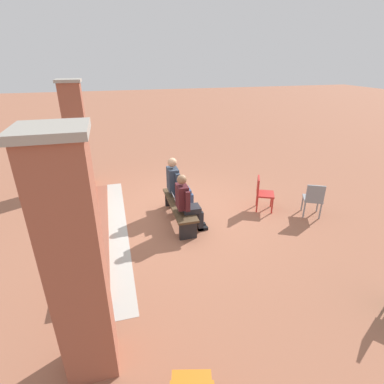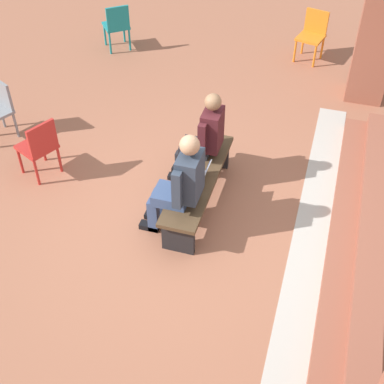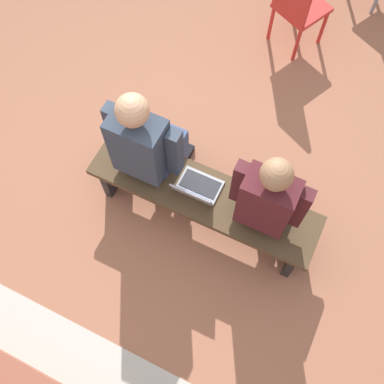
# 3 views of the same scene
# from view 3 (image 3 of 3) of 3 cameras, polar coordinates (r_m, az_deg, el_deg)

# --- Properties ---
(ground_plane) EXTENTS (60.00, 60.00, 0.00)m
(ground_plane) POSITION_cam_3_polar(r_m,az_deg,el_deg) (3.84, -2.99, -1.01)
(ground_plane) COLOR #9E6047
(concrete_strip) EXTENTS (5.25, 0.40, 0.01)m
(concrete_strip) POSITION_cam_3_polar(r_m,az_deg,el_deg) (3.54, -9.23, -22.45)
(concrete_strip) COLOR #B7B2A8
(concrete_strip) RESTS_ON ground
(bench) EXTENTS (1.80, 0.44, 0.45)m
(bench) POSITION_cam_3_polar(r_m,az_deg,el_deg) (3.45, 1.46, -0.83)
(bench) COLOR #4C3823
(bench) RESTS_ON ground
(person_student) EXTENTS (0.52, 0.66, 1.31)m
(person_student) POSITION_cam_3_polar(r_m,az_deg,el_deg) (3.12, 9.82, -0.54)
(person_student) COLOR #232328
(person_student) RESTS_ON ground
(person_adult) EXTENTS (0.56, 0.71, 1.38)m
(person_adult) POSITION_cam_3_polar(r_m,az_deg,el_deg) (3.26, -5.55, 6.22)
(person_adult) COLOR #384C75
(person_adult) RESTS_ON ground
(laptop) EXTENTS (0.32, 0.29, 0.21)m
(laptop) POSITION_cam_3_polar(r_m,az_deg,el_deg) (3.33, 0.61, 0.38)
(laptop) COLOR #9EA0A5
(laptop) RESTS_ON bench
(plastic_chair_near_bench_right) EXTENTS (0.56, 0.56, 0.84)m
(plastic_chair_near_bench_right) POSITION_cam_3_polar(r_m,az_deg,el_deg) (4.59, 13.23, 22.01)
(plastic_chair_near_bench_right) COLOR red
(plastic_chair_near_bench_right) RESTS_ON ground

